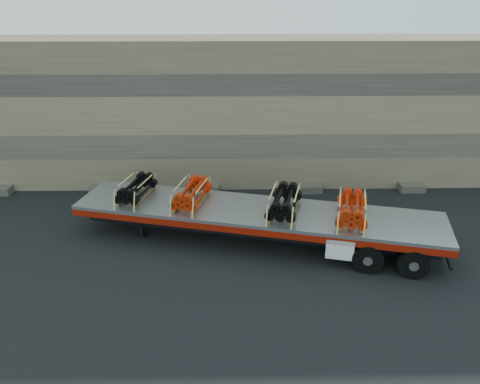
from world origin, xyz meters
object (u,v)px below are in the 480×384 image
object	(u,v)px
bundle_midrear	(284,203)
bundle_rear	(352,209)
trailer	(256,225)
bundle_midfront	(191,194)
bundle_front	(136,189)

from	to	relation	value
bundle_midrear	bundle_rear	distance (m)	2.47
trailer	bundle_midfront	distance (m)	2.79
bundle_front	trailer	bearing A→B (deg)	0.00
bundle_front	bundle_midfront	xyz separation A→B (m)	(2.25, -0.56, 0.02)
trailer	bundle_midfront	world-z (taller)	bundle_midfront
bundle_front	bundle_rear	bearing A→B (deg)	0.00
bundle_midfront	bundle_rear	world-z (taller)	bundle_rear
trailer	bundle_midrear	distance (m)	1.53
bundle_midrear	bundle_rear	size ratio (longest dim) A/B	1.01
bundle_front	bundle_midrear	size ratio (longest dim) A/B	0.91
bundle_rear	trailer	bearing A→B (deg)	-180.00
bundle_midfront	bundle_rear	bearing A→B (deg)	0.00
trailer	bundle_midfront	bearing A→B (deg)	180.00
bundle_front	bundle_rear	size ratio (longest dim) A/B	0.92
bundle_midrear	bundle_midfront	bearing A→B (deg)	180.00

